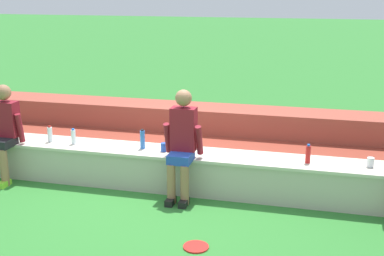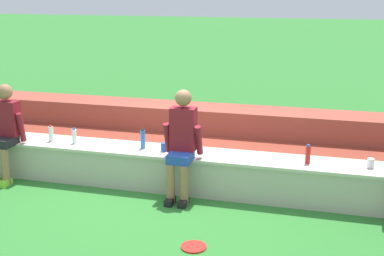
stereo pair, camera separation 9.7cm
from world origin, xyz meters
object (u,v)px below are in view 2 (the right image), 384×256
at_px(person_left_of_center, 182,142).
at_px(water_bottle_mid_right, 51,134).
at_px(water_bottle_near_left, 74,136).
at_px(plastic_cup_left_end, 164,147).
at_px(water_bottle_near_right, 308,155).
at_px(plastic_cup_middle, 371,163).
at_px(frisbee, 194,247).
at_px(person_far_left, 5,129).
at_px(water_bottle_center_gap, 143,139).

height_order(person_left_of_center, water_bottle_mid_right, person_left_of_center).
xyz_separation_m(water_bottle_near_left, plastic_cup_left_end, (1.35, 0.00, -0.05)).
bearing_deg(water_bottle_near_right, plastic_cup_middle, 3.25).
bearing_deg(water_bottle_near_right, water_bottle_near_left, 179.92).
relative_size(water_bottle_near_left, frisbee, 0.82).
bearing_deg(water_bottle_near_left, water_bottle_mid_right, 177.11).
bearing_deg(water_bottle_near_left, person_left_of_center, -9.25).
relative_size(person_far_left, plastic_cup_middle, 11.33).
bearing_deg(person_left_of_center, water_bottle_near_right, 9.63).
relative_size(water_bottle_center_gap, plastic_cup_left_end, 2.40).
distance_m(water_bottle_near_left, plastic_cup_left_end, 1.35).
bearing_deg(water_bottle_near_left, water_bottle_near_right, -0.08).
distance_m(person_far_left, water_bottle_mid_right, 0.64).
relative_size(water_bottle_mid_right, plastic_cup_middle, 1.95).
bearing_deg(plastic_cup_middle, water_bottle_near_left, -179.45).
distance_m(water_bottle_mid_right, water_bottle_center_gap, 1.40).
bearing_deg(water_bottle_center_gap, water_bottle_near_right, -1.25).
relative_size(water_bottle_center_gap, plastic_cup_middle, 2.27).
height_order(water_bottle_near_right, plastic_cup_left_end, water_bottle_near_right).
xyz_separation_m(person_far_left, frisbee, (3.12, -1.27, -0.74)).
xyz_separation_m(person_far_left, plastic_cup_left_end, (2.29, 0.27, -0.16)).
relative_size(person_far_left, water_bottle_center_gap, 5.00).
bearing_deg(person_far_left, water_bottle_near_left, 16.08).
xyz_separation_m(person_left_of_center, plastic_cup_left_end, (-0.33, 0.27, -0.18)).
bearing_deg(person_left_of_center, person_far_left, 179.95).
distance_m(water_bottle_mid_right, plastic_cup_middle, 4.40).
xyz_separation_m(water_bottle_near_right, plastic_cup_left_end, (-1.91, 0.01, -0.06)).
bearing_deg(plastic_cup_left_end, person_far_left, -173.22).
xyz_separation_m(water_bottle_near_right, plastic_cup_middle, (0.76, 0.04, -0.06)).
xyz_separation_m(person_left_of_center, plastic_cup_middle, (2.34, 0.31, -0.18)).
height_order(person_far_left, water_bottle_near_left, person_far_left).
distance_m(person_left_of_center, water_bottle_mid_right, 2.08).
distance_m(person_far_left, frisbee, 3.45).
xyz_separation_m(person_left_of_center, water_bottle_center_gap, (-0.65, 0.32, -0.10)).
xyz_separation_m(water_bottle_mid_right, frisbee, (2.56, -1.56, -0.64)).
height_order(person_far_left, person_left_of_center, person_left_of_center).
height_order(water_bottle_center_gap, frisbee, water_bottle_center_gap).
relative_size(water_bottle_mid_right, frisbee, 0.86).
distance_m(person_far_left, plastic_cup_left_end, 2.31).
xyz_separation_m(person_left_of_center, water_bottle_mid_right, (-2.06, 0.29, -0.12)).
bearing_deg(person_far_left, water_bottle_center_gap, 9.12).
bearing_deg(plastic_cup_middle, frisbee, -139.47).
bearing_deg(frisbee, plastic_cup_middle, 40.53).
bearing_deg(plastic_cup_left_end, water_bottle_mid_right, 179.39).
bearing_deg(plastic_cup_left_end, water_bottle_center_gap, 172.36).
distance_m(person_far_left, plastic_cup_middle, 4.97).
bearing_deg(water_bottle_near_right, person_far_left, -176.37).
bearing_deg(frisbee, water_bottle_near_right, 54.77).
xyz_separation_m(water_bottle_near_left, plastic_cup_middle, (4.02, 0.04, -0.05)).
xyz_separation_m(person_left_of_center, frisbee, (0.50, -1.26, -0.76)).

